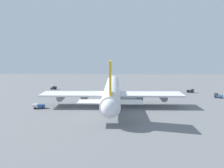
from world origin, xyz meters
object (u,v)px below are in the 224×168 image
at_px(cargo_airplane, 112,91).
at_px(catering_truck, 53,87).
at_px(cargo_loader, 218,96).
at_px(pushback_tractor, 191,91).
at_px(safety_cone_nose, 119,92).
at_px(baggage_tug, 39,106).

distance_m(cargo_airplane, catering_truck, 57.45).
distance_m(catering_truck, cargo_loader, 94.77).
xyz_separation_m(cargo_airplane, cargo_loader, (16.82, -53.60, -5.05)).
distance_m(cargo_airplane, pushback_tractor, 55.47).
distance_m(pushback_tractor, safety_cone_nose, 40.94).
bearing_deg(cargo_loader, catering_truck, 73.75).
xyz_separation_m(catering_truck, cargo_loader, (-26.51, -90.99, -0.04)).
distance_m(cargo_loader, safety_cone_nose, 52.52).
bearing_deg(baggage_tug, safety_cone_nose, -39.63).
bearing_deg(baggage_tug, pushback_tractor, -61.43).
relative_size(cargo_airplane, baggage_tug, 13.96).
bearing_deg(catering_truck, cargo_loader, -106.25).
distance_m(cargo_loader, pushback_tractor, 18.30).
relative_size(baggage_tug, pushback_tractor, 1.20).
relative_size(cargo_loader, pushback_tractor, 1.00).
xyz_separation_m(catering_truck, baggage_tug, (-51.31, -7.18, -0.09)).
relative_size(baggage_tug, cargo_loader, 1.21).
xyz_separation_m(baggage_tug, safety_cone_nose, (40.80, -33.79, -0.66)).
relative_size(cargo_airplane, safety_cone_nose, 89.64).
bearing_deg(baggage_tug, catering_truck, 7.97).
height_order(catering_truck, cargo_loader, cargo_loader).
xyz_separation_m(baggage_tug, cargo_loader, (24.80, -83.81, 0.06)).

